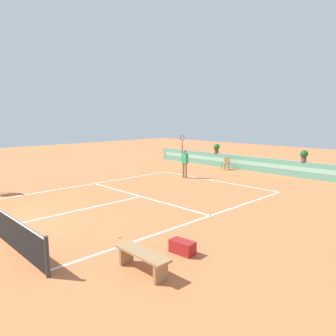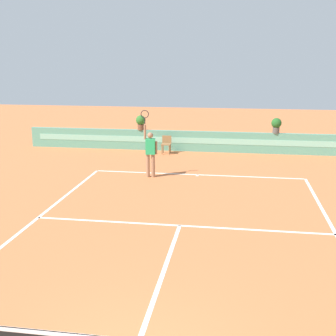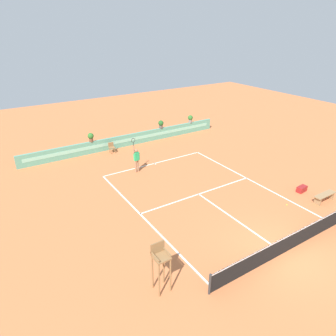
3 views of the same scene
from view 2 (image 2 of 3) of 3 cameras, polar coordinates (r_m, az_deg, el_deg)
ground_plane at (r=11.78m, az=1.28°, el=-8.20°), size 60.00×60.00×0.00m
court_lines at (r=12.44m, az=1.72°, el=-6.94°), size 8.32×11.94×0.01m
back_wall_barrier at (r=21.61m, az=4.94°, el=3.44°), size 18.00×0.21×1.00m
ball_kid_chair at (r=21.11m, az=-0.21°, el=3.18°), size 0.44×0.44×0.85m
tennis_player at (r=16.78m, az=-2.32°, el=2.31°), size 0.62×0.26×2.58m
potted_plant_left at (r=21.92m, az=-3.56°, el=6.03°), size 0.48×0.48×0.72m
potted_plant_right at (r=21.50m, az=13.87°, el=5.49°), size 0.48×0.48×0.72m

